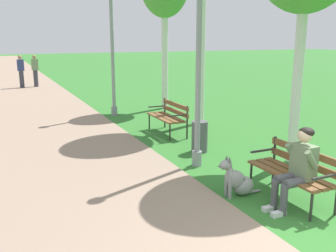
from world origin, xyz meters
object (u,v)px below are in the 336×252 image
(lamp_post_near, at_px, (199,63))
(litter_bin, at_px, (200,137))
(person_seated_on_near_bench, at_px, (298,166))
(pedestrian_further_distant, at_px, (35,71))
(park_bench_mid, at_px, (169,115))
(park_bench_near, at_px, (294,169))
(dog_grey, at_px, (238,181))
(lamp_post_mid, at_px, (112,50))
(pedestrian_distant, at_px, (21,72))

(lamp_post_near, xyz_separation_m, litter_bin, (0.52, 0.82, -1.70))
(person_seated_on_near_bench, xyz_separation_m, litter_bin, (0.13, 3.17, -0.33))
(lamp_post_near, relative_size, pedestrian_further_distant, 2.40)
(park_bench_mid, distance_m, pedestrian_further_distant, 11.81)
(park_bench_near, height_order, dog_grey, park_bench_near)
(lamp_post_mid, height_order, pedestrian_further_distant, lamp_post_mid)
(park_bench_near, distance_m, park_bench_mid, 4.68)
(lamp_post_near, distance_m, litter_bin, 1.96)
(pedestrian_distant, bearing_deg, litter_bin, -78.08)
(person_seated_on_near_bench, bearing_deg, park_bench_mid, 87.71)
(park_bench_near, relative_size, pedestrian_distant, 0.91)
(lamp_post_mid, relative_size, pedestrian_further_distant, 2.47)
(dog_grey, distance_m, lamp_post_mid, 7.37)
(lamp_post_near, bearing_deg, litter_bin, 57.68)
(lamp_post_near, bearing_deg, pedestrian_further_distant, 96.45)
(park_bench_mid, xyz_separation_m, litter_bin, (-0.07, -1.79, -0.16))
(lamp_post_mid, distance_m, pedestrian_further_distant, 8.89)
(park_bench_mid, relative_size, pedestrian_distant, 0.91)
(park_bench_mid, height_order, pedestrian_further_distant, pedestrian_further_distant)
(park_bench_mid, distance_m, litter_bin, 1.80)
(lamp_post_mid, xyz_separation_m, litter_bin, (0.57, -4.72, -1.76))
(lamp_post_near, height_order, lamp_post_mid, lamp_post_mid)
(dog_grey, xyz_separation_m, lamp_post_mid, (0.07, 7.14, 1.85))
(park_bench_near, relative_size, dog_grey, 1.80)
(person_seated_on_near_bench, relative_size, lamp_post_mid, 0.31)
(lamp_post_near, relative_size, lamp_post_mid, 0.97)
(park_bench_near, bearing_deg, person_seated_on_near_bench, -126.64)
(dog_grey, bearing_deg, pedestrian_further_distant, 95.36)
(person_seated_on_near_bench, bearing_deg, pedestrian_further_distant, 96.88)
(park_bench_near, relative_size, person_seated_on_near_bench, 1.20)
(pedestrian_further_distant, bearing_deg, park_bench_mid, -79.28)
(person_seated_on_near_bench, xyz_separation_m, pedestrian_distant, (-2.68, 16.47, 0.16))
(person_seated_on_near_bench, height_order, pedestrian_distant, pedestrian_distant)
(dog_grey, height_order, lamp_post_mid, lamp_post_mid)
(park_bench_near, distance_m, lamp_post_mid, 7.81)
(lamp_post_mid, bearing_deg, pedestrian_distant, 104.64)
(person_seated_on_near_bench, bearing_deg, pedestrian_distant, 99.26)
(lamp_post_mid, bearing_deg, park_bench_near, -85.13)
(litter_bin, height_order, pedestrian_further_distant, pedestrian_further_distant)
(park_bench_mid, height_order, pedestrian_distant, pedestrian_distant)
(park_bench_mid, height_order, lamp_post_mid, lamp_post_mid)
(park_bench_mid, xyz_separation_m, lamp_post_near, (-0.59, -2.60, 1.54))
(lamp_post_mid, distance_m, litter_bin, 5.07)
(litter_bin, bearing_deg, park_bench_mid, 87.66)
(lamp_post_mid, xyz_separation_m, pedestrian_distant, (-2.24, 8.58, -1.27))
(litter_bin, bearing_deg, lamp_post_near, -122.32)
(dog_grey, bearing_deg, person_seated_on_near_bench, -55.64)
(park_bench_near, height_order, park_bench_mid, same)
(park_bench_near, height_order, lamp_post_near, lamp_post_near)
(person_seated_on_near_bench, bearing_deg, litter_bin, 87.73)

